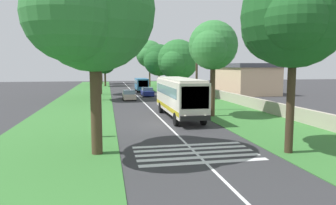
{
  "coord_description": "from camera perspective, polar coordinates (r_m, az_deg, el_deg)",
  "views": [
    {
      "loc": [
        -25.31,
        4.79,
        4.84
      ],
      "look_at": [
        2.27,
        -0.54,
        1.6
      ],
      "focal_mm": 33.68,
      "sensor_mm": 36.0,
      "label": 1
    }
  ],
  "objects": [
    {
      "name": "coach_bus",
      "position": [
        29.48,
        2.03,
        1.33
      ],
      "size": [
        11.16,
        2.62,
        3.73
      ],
      "color": "silver",
      "rests_on": "ground"
    },
    {
      "name": "roadside_tree_left_0",
      "position": [
        55.38,
        -12.49,
        9.36
      ],
      "size": [
        6.59,
        5.48,
        10.54
      ],
      "color": "#4C3826",
      "rests_on": "grass_verge_left"
    },
    {
      "name": "utility_pole",
      "position": [
        34.28,
        5.2,
        5.43
      ],
      "size": [
        0.24,
        1.4,
        7.97
      ],
      "color": "#473828",
      "rests_on": "grass_verge_right"
    },
    {
      "name": "trailing_car_0",
      "position": [
        46.06,
        -7.07,
        1.33
      ],
      "size": [
        4.3,
        1.78,
        1.43
      ],
      "color": "#B7A893",
      "rests_on": "ground"
    },
    {
      "name": "roadside_tree_right_3",
      "position": [
        30.44,
        7.95,
        9.94
      ],
      "size": [
        5.58,
        4.69,
        9.11
      ],
      "color": "#4C3826",
      "rests_on": "grass_verge_right"
    },
    {
      "name": "roadside_wall",
      "position": [
        48.36,
        8.91,
        1.54
      ],
      "size": [
        70.0,
        0.4,
        1.23
      ],
      "primitive_type": "cube",
      "color": "#B2A893",
      "rests_on": "grass_verge_right"
    },
    {
      "name": "grass_verge_right",
      "position": [
        42.62,
        6.87,
        0.04
      ],
      "size": [
        120.0,
        8.0,
        0.04
      ],
      "primitive_type": "cube",
      "color": "#387533",
      "rests_on": "ground"
    },
    {
      "name": "roadside_tree_left_3",
      "position": [
        46.05,
        -13.12,
        10.75
      ],
      "size": [
        8.33,
        6.96,
        11.97
      ],
      "color": "#4C3826",
      "rests_on": "grass_verge_left"
    },
    {
      "name": "zebra_crossing",
      "position": [
        17.97,
        5.01,
        -9.06
      ],
      "size": [
        4.05,
        6.8,
        0.01
      ],
      "color": "silver",
      "rests_on": "ground"
    },
    {
      "name": "ground",
      "position": [
        26.21,
        -0.22,
        -4.06
      ],
      "size": [
        160.0,
        160.0,
        0.0
      ],
      "primitive_type": "plane",
      "color": "#333335"
    },
    {
      "name": "centre_line",
      "position": [
        40.88,
        -4.14,
        -0.23
      ],
      "size": [
        110.0,
        0.16,
        0.01
      ],
      "primitive_type": "cube",
      "color": "silver",
      "rests_on": "ground"
    },
    {
      "name": "roadside_tree_left_1",
      "position": [
        88.29,
        -12.17,
        8.49
      ],
      "size": [
        7.72,
        6.3,
        11.32
      ],
      "color": "brown",
      "rests_on": "grass_verge_left"
    },
    {
      "name": "roadside_tree_right_0",
      "position": [
        18.82,
        21.18,
        13.94
      ],
      "size": [
        6.81,
        5.68,
        10.36
      ],
      "color": "#3D2D1E",
      "rests_on": "grass_verge_right"
    },
    {
      "name": "grass_verge_left",
      "position": [
        40.74,
        -15.67,
        -0.46
      ],
      "size": [
        120.0,
        8.0,
        0.04
      ],
      "primitive_type": "cube",
      "color": "#387533",
      "rests_on": "ground"
    },
    {
      "name": "roadside_tree_left_4",
      "position": [
        17.56,
        -14.05,
        15.41
      ],
      "size": [
        7.83,
        6.54,
        11.02
      ],
      "color": "#4C3826",
      "rests_on": "grass_verge_left"
    },
    {
      "name": "roadside_tree_right_1",
      "position": [
        76.08,
        -3.48,
        8.61
      ],
      "size": [
        7.64,
        6.5,
        10.93
      ],
      "color": "brown",
      "rests_on": "grass_verge_right"
    },
    {
      "name": "trailing_car_1",
      "position": [
        51.38,
        -3.78,
        1.9
      ],
      "size": [
        4.3,
        1.78,
        1.43
      ],
      "color": "navy",
      "rests_on": "ground"
    },
    {
      "name": "trailing_minibus_0",
      "position": [
        60.3,
        -4.82,
        3.42
      ],
      "size": [
        6.0,
        2.14,
        2.53
      ],
      "color": "teal",
      "rests_on": "ground"
    },
    {
      "name": "roadside_tree_left_2",
      "position": [
        78.2,
        -11.49,
        6.87
      ],
      "size": [
        6.21,
        5.16,
        8.07
      ],
      "color": "#4C3826",
      "rests_on": "grass_verge_left"
    },
    {
      "name": "roadside_building",
      "position": [
        57.93,
        13.71,
        4.28
      ],
      "size": [
        13.7,
        7.91,
        5.33
      ],
      "color": "beige",
      "rests_on": "ground"
    },
    {
      "name": "roadside_tree_right_4",
      "position": [
        66.51,
        -1.82,
        7.52
      ],
      "size": [
        8.15,
        6.68,
        9.41
      ],
      "color": "brown",
      "rests_on": "grass_verge_right"
    },
    {
      "name": "roadside_tree_right_2",
      "position": [
        47.24,
        1.65,
        7.53
      ],
      "size": [
        6.99,
        6.1,
        8.79
      ],
      "color": "#3D2D1E",
      "rests_on": "grass_verge_right"
    },
    {
      "name": "pedestrian",
      "position": [
        21.99,
        -12.53,
        -3.88
      ],
      "size": [
        0.34,
        0.34,
        1.69
      ],
      "color": "#26262D",
      "rests_on": "grass_verge_left"
    }
  ]
}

